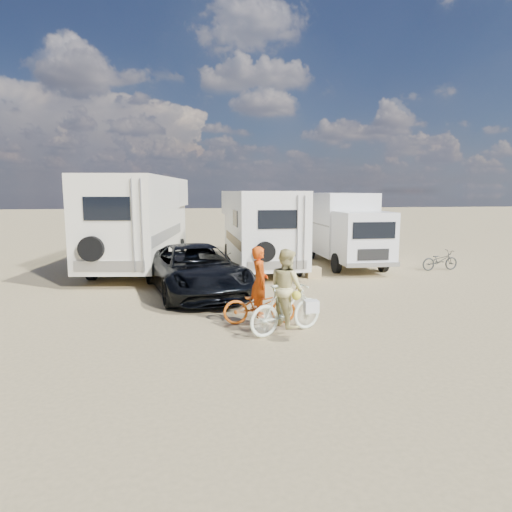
{
  "coord_description": "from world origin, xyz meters",
  "views": [
    {
      "loc": [
        -2.89,
        -11.07,
        3.09
      ],
      "look_at": [
        -1.06,
        1.06,
        1.3
      ],
      "focal_mm": 31.3,
      "sensor_mm": 36.0,
      "label": 1
    }
  ],
  "objects": [
    {
      "name": "bike_woman",
      "position": [
        -0.83,
        -1.85,
        0.56
      ],
      "size": [
        1.91,
        1.22,
        1.12
      ],
      "primitive_type": "imported",
      "rotation": [
        0.0,
        0.0,
        1.98
      ],
      "color": "beige",
      "rests_on": "ground"
    },
    {
      "name": "ground",
      "position": [
        0.0,
        0.0,
        0.0
      ],
      "size": [
        140.0,
        140.0,
        0.0
      ],
      "primitive_type": "plane",
      "color": "tan",
      "rests_on": "ground"
    },
    {
      "name": "box_truck",
      "position": [
        3.56,
        6.78,
        1.5
      ],
      "size": [
        2.11,
        6.07,
        3.0
      ],
      "primitive_type": null,
      "rotation": [
        0.0,
        0.0,
        -0.0
      ],
      "color": "silver",
      "rests_on": "ground"
    },
    {
      "name": "rider_man",
      "position": [
        -1.29,
        -1.04,
        0.83
      ],
      "size": [
        0.43,
        0.62,
        1.65
      ],
      "primitive_type": "imported",
      "rotation": [
        0.0,
        0.0,
        1.52
      ],
      "color": "#D1430B",
      "rests_on": "ground"
    },
    {
      "name": "bike_man",
      "position": [
        -1.29,
        -1.04,
        0.45
      ],
      "size": [
        1.74,
        0.68,
        0.9
      ],
      "primitive_type": "imported",
      "rotation": [
        0.0,
        0.0,
        1.52
      ],
      "color": "#C6540F",
      "rests_on": "ground"
    },
    {
      "name": "bike_parked",
      "position": [
        6.82,
        4.92,
        0.4
      ],
      "size": [
        1.56,
        0.65,
        0.8
      ],
      "primitive_type": "imported",
      "rotation": [
        0.0,
        0.0,
        1.65
      ],
      "color": "#282A27",
      "rests_on": "ground"
    },
    {
      "name": "cooler",
      "position": [
        -2.34,
        3.46,
        0.21
      ],
      "size": [
        0.56,
        0.43,
        0.42
      ],
      "primitive_type": "cube",
      "rotation": [
        0.0,
        0.0,
        0.08
      ],
      "color": "#1D627F",
      "rests_on": "ground"
    },
    {
      "name": "crate",
      "position": [
        1.5,
        4.24,
        0.19
      ],
      "size": [
        0.49,
        0.49,
        0.39
      ],
      "primitive_type": "cube",
      "rotation": [
        0.0,
        0.0,
        -0.01
      ],
      "color": "#9A8359",
      "rests_on": "ground"
    },
    {
      "name": "dark_suv",
      "position": [
        -2.72,
        2.36,
        0.74
      ],
      "size": [
        3.56,
        5.72,
        1.48
      ],
      "primitive_type": "imported",
      "rotation": [
        0.0,
        0.0,
        0.22
      ],
      "color": "black",
      "rests_on": "ground"
    },
    {
      "name": "rv_main",
      "position": [
        -0.08,
        6.64,
        1.55
      ],
      "size": [
        2.49,
        6.91,
        3.09
      ],
      "primitive_type": null,
      "rotation": [
        0.0,
        0.0,
        0.02
      ],
      "color": "silver",
      "rests_on": "ground"
    },
    {
      "name": "rv_left",
      "position": [
        -4.79,
        7.42,
        1.82
      ],
      "size": [
        3.71,
        8.94,
        3.63
      ],
      "primitive_type": null,
      "rotation": [
        0.0,
        0.0,
        -0.13
      ],
      "color": "white",
      "rests_on": "ground"
    },
    {
      "name": "rider_woman",
      "position": [
        -0.83,
        -1.85,
        0.85
      ],
      "size": [
        0.92,
        1.01,
        1.69
      ],
      "primitive_type": "imported",
      "rotation": [
        0.0,
        0.0,
        1.98
      ],
      "color": "#CFC179",
      "rests_on": "ground"
    }
  ]
}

